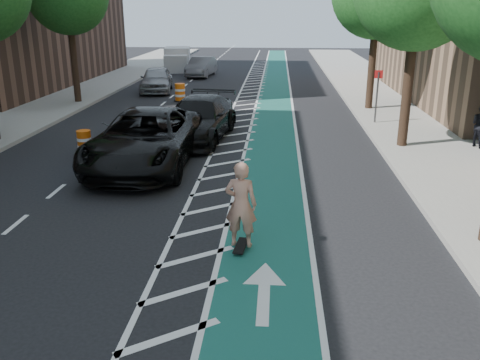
# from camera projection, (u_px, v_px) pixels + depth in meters

# --- Properties ---
(ground) EXTENTS (120.00, 120.00, 0.00)m
(ground) POSITION_uv_depth(u_px,v_px,m) (143.00, 228.00, 12.28)
(ground) COLOR black
(ground) RESTS_ON ground
(bike_lane) EXTENTS (2.00, 90.00, 0.01)m
(bike_lane) POSITION_uv_depth(u_px,v_px,m) (273.00, 134.00, 21.52)
(bike_lane) COLOR #18574A
(bike_lane) RESTS_ON ground
(buffer_strip) EXTENTS (1.40, 90.00, 0.01)m
(buffer_strip) POSITION_uv_depth(u_px,v_px,m) (237.00, 133.00, 21.62)
(buffer_strip) COLOR silver
(buffer_strip) RESTS_ON ground
(sidewalk_right) EXTENTS (5.00, 90.00, 0.15)m
(sidewalk_right) POSITION_uv_depth(u_px,v_px,m) (429.00, 135.00, 21.04)
(sidewalk_right) COLOR gray
(sidewalk_right) RESTS_ON ground
(curb_right) EXTENTS (0.12, 90.00, 0.16)m
(curb_right) POSITION_uv_depth(u_px,v_px,m) (370.00, 134.00, 21.21)
(curb_right) COLOR gray
(curb_right) RESTS_ON ground
(curb_left) EXTENTS (0.12, 90.00, 0.16)m
(curb_left) POSITION_uv_depth(u_px,v_px,m) (43.00, 128.00, 22.19)
(curb_left) COLOR gray
(curb_left) RESTS_ON ground
(sign_post) EXTENTS (0.35, 0.08, 2.47)m
(sign_post) POSITION_uv_depth(u_px,v_px,m) (377.00, 96.00, 22.66)
(sign_post) COLOR #4C4C4C
(sign_post) RESTS_ON ground
(skateboard) EXTENTS (0.32, 0.82, 0.11)m
(skateboard) POSITION_uv_depth(u_px,v_px,m) (241.00, 246.00, 11.19)
(skateboard) COLOR black
(skateboard) RESTS_ON ground
(skateboarder) EXTENTS (0.75, 0.54, 1.91)m
(skateboarder) POSITION_uv_depth(u_px,v_px,m) (241.00, 205.00, 10.88)
(skateboarder) COLOR tan
(skateboarder) RESTS_ON skateboard
(suv_near) EXTENTS (3.13, 6.69, 1.85)m
(suv_near) POSITION_uv_depth(u_px,v_px,m) (146.00, 139.00, 16.92)
(suv_near) COLOR black
(suv_near) RESTS_ON ground
(suv_far) EXTENTS (2.95, 5.96, 1.67)m
(suv_far) POSITION_uv_depth(u_px,v_px,m) (198.00, 119.00, 20.46)
(suv_far) COLOR black
(suv_far) RESTS_ON ground
(car_silver) EXTENTS (2.48, 4.83, 1.58)m
(car_silver) POSITION_uv_depth(u_px,v_px,m) (157.00, 79.00, 32.20)
(car_silver) COLOR gray
(car_silver) RESTS_ON ground
(car_grey) EXTENTS (2.04, 4.67, 1.49)m
(car_grey) POSITION_uv_depth(u_px,v_px,m) (201.00, 67.00, 39.51)
(car_grey) COLOR slate
(car_grey) RESTS_ON ground
(box_truck) EXTENTS (2.55, 4.73, 1.88)m
(box_truck) POSITION_uv_depth(u_px,v_px,m) (177.00, 60.00, 43.44)
(box_truck) COLOR silver
(box_truck) RESTS_ON ground
(barrel_a) EXTENTS (0.64, 0.64, 0.87)m
(barrel_a) POSITION_uv_depth(u_px,v_px,m) (84.00, 143.00, 18.45)
(barrel_a) COLOR #D5550B
(barrel_a) RESTS_ON ground
(barrel_b) EXTENTS (0.72, 0.72, 0.98)m
(barrel_b) POSITION_uv_depth(u_px,v_px,m) (162.00, 121.00, 21.89)
(barrel_b) COLOR #FF540D
(barrel_b) RESTS_ON ground
(barrel_c) EXTENTS (0.73, 0.73, 1.00)m
(barrel_c) POSITION_uv_depth(u_px,v_px,m) (180.00, 93.00, 29.04)
(barrel_c) COLOR orange
(barrel_c) RESTS_ON ground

